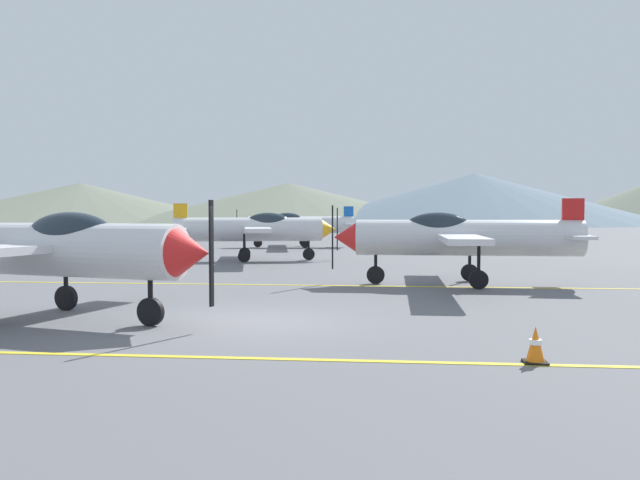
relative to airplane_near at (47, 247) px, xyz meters
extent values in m
plane|color=slate|center=(4.67, 0.03, -1.60)|extent=(400.00, 400.00, 0.00)
cube|color=yellow|center=(4.67, -3.40, -1.59)|extent=(80.00, 0.16, 0.01)
cube|color=yellow|center=(4.67, 7.18, -1.59)|extent=(80.00, 0.16, 0.01)
cylinder|color=silver|center=(-0.31, 0.08, -0.05)|extent=(7.35, 2.89, 1.18)
cone|color=red|center=(3.59, -0.89, -0.05)|extent=(0.97, 1.15, 1.00)
cube|color=black|center=(4.00, -0.99, -0.05)|extent=(0.07, 0.13, 2.14)
ellipsoid|color=#1E2833|center=(0.63, -0.16, 0.31)|extent=(2.31, 1.45, 0.96)
cube|color=silver|center=(0.11, -0.03, 0.01)|extent=(3.40, 9.42, 0.17)
cylinder|color=black|center=(2.60, -0.64, -0.76)|extent=(0.11, 0.11, 1.08)
cylinder|color=black|center=(2.60, -0.64, -1.30)|extent=(0.61, 0.27, 0.60)
cylinder|color=black|center=(-0.23, 1.27, -0.76)|extent=(0.11, 0.11, 1.08)
cylinder|color=black|center=(-0.23, 1.27, -1.30)|extent=(0.61, 0.27, 0.60)
cylinder|color=silver|center=(10.15, 7.86, -0.05)|extent=(7.29, 1.26, 1.18)
cone|color=red|center=(6.14, 7.91, -0.05)|extent=(0.76, 1.01, 1.00)
cube|color=black|center=(5.71, 7.92, -0.05)|extent=(0.04, 0.13, 2.14)
ellipsoid|color=#1E2833|center=(9.19, 7.87, 0.31)|extent=(2.15, 0.99, 0.96)
cube|color=silver|center=(9.73, 7.87, 0.01)|extent=(1.29, 9.43, 0.17)
cube|color=silver|center=(13.47, 7.82, 0.01)|extent=(0.78, 2.79, 0.11)
cube|color=red|center=(13.47, 7.82, 0.60)|extent=(0.68, 0.14, 1.28)
cylinder|color=black|center=(7.16, 7.90, -0.76)|extent=(0.11, 0.11, 1.08)
cylinder|color=black|center=(7.16, 7.90, -1.30)|extent=(0.60, 0.14, 0.60)
cylinder|color=black|center=(10.38, 9.04, -0.76)|extent=(0.11, 0.11, 1.08)
cylinder|color=black|center=(10.38, 9.04, -1.30)|extent=(0.60, 0.14, 0.60)
cylinder|color=black|center=(10.35, 6.68, -0.76)|extent=(0.11, 0.11, 1.08)
cylinder|color=black|center=(10.35, 6.68, -1.30)|extent=(0.60, 0.14, 0.60)
cylinder|color=silver|center=(0.72, 17.85, -0.05)|extent=(7.36, 2.65, 1.18)
cone|color=#F2A519|center=(4.65, 18.68, -0.05)|extent=(0.94, 1.13, 1.00)
cube|color=black|center=(5.07, 18.77, -0.05)|extent=(0.07, 0.13, 2.14)
ellipsoid|color=#1E2833|center=(1.66, 18.05, 0.31)|extent=(2.29, 1.38, 0.96)
cube|color=silver|center=(1.14, 17.94, 0.01)|extent=(3.09, 9.46, 0.17)
cube|color=silver|center=(-2.53, 17.17, 0.01)|extent=(1.31, 2.88, 0.11)
cube|color=#F2A519|center=(-2.53, 17.17, 0.60)|extent=(0.69, 0.26, 1.28)
cylinder|color=black|center=(3.65, 18.47, -0.76)|extent=(0.11, 0.11, 1.08)
cylinder|color=black|center=(3.65, 18.47, -1.30)|extent=(0.61, 0.25, 0.60)
cylinder|color=black|center=(0.75, 16.66, -0.76)|extent=(0.11, 0.11, 1.08)
cylinder|color=black|center=(0.75, 16.66, -1.30)|extent=(0.61, 0.25, 0.60)
cylinder|color=black|center=(0.27, 18.96, -0.76)|extent=(0.11, 0.11, 1.08)
cylinder|color=black|center=(0.27, 18.96, -1.30)|extent=(0.61, 0.25, 0.60)
cylinder|color=silver|center=(1.65, 30.80, -0.05)|extent=(7.37, 2.38, 1.18)
cone|color=blue|center=(-2.30, 30.13, -0.05)|extent=(0.91, 1.11, 1.00)
cube|color=black|center=(-2.72, 30.06, -0.05)|extent=(0.06, 0.13, 2.14)
ellipsoid|color=#1E2833|center=(0.71, 30.64, 0.31)|extent=(2.27, 1.31, 0.96)
cube|color=silver|center=(1.23, 30.73, 0.01)|extent=(2.74, 9.48, 0.17)
cube|color=silver|center=(4.93, 31.36, 0.01)|extent=(1.20, 2.87, 0.11)
cube|color=blue|center=(4.93, 31.36, 0.60)|extent=(0.69, 0.24, 1.28)
cylinder|color=black|center=(-1.30, 30.30, -0.76)|extent=(0.11, 0.11, 1.08)
cylinder|color=black|center=(-1.30, 30.30, -1.30)|extent=(0.61, 0.23, 0.60)
cylinder|color=black|center=(1.67, 32.00, -0.76)|extent=(0.11, 0.11, 1.08)
cylinder|color=black|center=(1.67, 32.00, -1.30)|extent=(0.61, 0.23, 0.60)
cylinder|color=black|center=(2.06, 29.68, -0.76)|extent=(0.11, 0.11, 1.08)
cylinder|color=black|center=(2.06, 29.68, -1.30)|extent=(0.61, 0.23, 0.60)
cube|color=black|center=(16.36, 32.72, -0.90)|extent=(4.55, 2.54, 0.75)
cube|color=black|center=(16.21, 32.70, -0.25)|extent=(2.65, 1.99, 0.55)
cylinder|color=black|center=(17.92, 32.09, -1.28)|extent=(0.67, 0.33, 0.64)
cylinder|color=black|center=(17.60, 33.86, -1.28)|extent=(0.67, 0.33, 0.64)
cylinder|color=black|center=(15.13, 31.58, -1.28)|extent=(0.67, 0.33, 0.64)
cylinder|color=black|center=(14.80, 33.35, -1.28)|extent=(0.67, 0.33, 0.64)
cube|color=black|center=(9.82, -3.28, -1.58)|extent=(0.36, 0.36, 0.04)
cone|color=orange|center=(9.82, -3.28, -1.28)|extent=(0.29, 0.29, 0.55)
cylinder|color=white|center=(9.82, -3.28, -1.25)|extent=(0.20, 0.20, 0.08)
cone|color=slate|center=(-67.67, 139.32, 3.32)|extent=(81.83, 81.83, 9.84)
cone|color=slate|center=(-15.29, 136.99, 3.16)|extent=(78.65, 78.65, 9.50)
cone|color=slate|center=(27.18, 132.67, 4.03)|extent=(80.95, 80.95, 11.24)
camera|label=1|loc=(7.46, -13.56, 0.76)|focal=36.15mm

